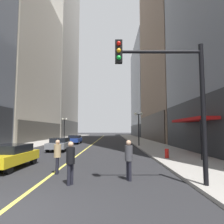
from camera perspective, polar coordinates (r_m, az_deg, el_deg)
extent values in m
plane|color=#262628|center=(40.27, -3.97, -8.16)|extent=(200.00, 200.00, 0.00)
cube|color=#9E9991|center=(41.68, -15.46, -7.78)|extent=(4.50, 78.00, 0.15)
cube|color=#9E9991|center=(40.50, 7.87, -8.00)|extent=(4.50, 78.00, 0.15)
cube|color=#E5D64C|center=(40.27, -3.97, -8.16)|extent=(0.16, 70.00, 0.01)
cube|color=#B7AD99|center=(46.25, -26.12, 11.66)|extent=(13.35, 24.00, 30.18)
cube|color=#403C35|center=(41.85, -18.70, -5.31)|extent=(0.50, 22.80, 3.62)
cube|color=#A8A399|center=(73.86, -16.91, 17.47)|extent=(14.68, 26.00, 60.45)
cube|color=#3A3935|center=(66.49, -11.53, -4.69)|extent=(0.50, 24.70, 5.00)
cube|color=#212327|center=(17.83, 25.75, -3.56)|extent=(0.50, 20.90, 5.00)
cube|color=gray|center=(48.04, 20.59, 23.14)|extent=(15.59, 24.00, 49.28)
cube|color=#332A23|center=(40.33, 11.24, -4.52)|extent=(0.50, 22.80, 5.00)
cube|color=slate|center=(68.09, 13.03, 6.27)|extent=(14.81, 26.00, 30.83)
cube|color=#212327|center=(65.55, 7.00, -5.32)|extent=(0.50, 24.70, 3.70)
cube|color=#B21414|center=(17.96, 22.39, -2.09)|extent=(1.60, 6.31, 0.24)
cylinder|color=black|center=(14.92, 24.45, -7.48)|extent=(0.08, 0.08, 2.88)
cube|color=yellow|center=(12.94, -27.39, -11.57)|extent=(2.10, 4.11, 0.55)
cube|color=black|center=(13.07, -26.85, -9.43)|extent=(1.79, 2.33, 0.50)
cylinder|color=black|center=(11.36, -27.31, -13.97)|extent=(0.25, 0.65, 0.64)
cylinder|color=black|center=(13.85, -21.35, -12.47)|extent=(0.25, 0.65, 0.64)
cylinder|color=black|center=(14.61, -27.53, -11.84)|extent=(0.25, 0.65, 0.64)
cube|color=slate|center=(21.65, -14.58, -9.12)|extent=(1.95, 4.37, 0.55)
cube|color=black|center=(21.84, -14.42, -7.84)|extent=(1.67, 2.46, 0.50)
cylinder|color=black|center=(20.04, -13.36, -10.27)|extent=(0.24, 0.65, 0.64)
cylinder|color=black|center=(20.42, -17.76, -10.07)|extent=(0.24, 0.65, 0.64)
cylinder|color=black|center=(22.99, -11.79, -9.61)|extent=(0.24, 0.65, 0.64)
cylinder|color=black|center=(23.32, -15.66, -9.47)|extent=(0.24, 0.65, 0.64)
cube|color=navy|center=(31.49, -10.46, -7.88)|extent=(1.80, 4.14, 0.55)
cube|color=black|center=(31.67, -10.38, -7.00)|extent=(1.58, 2.32, 0.50)
cylinder|color=black|center=(29.95, -9.50, -8.57)|extent=(0.22, 0.64, 0.64)
cylinder|color=black|center=(30.24, -12.44, -8.48)|extent=(0.22, 0.64, 0.64)
cylinder|color=black|center=(32.80, -8.65, -8.27)|extent=(0.22, 0.64, 0.64)
cylinder|color=black|center=(33.07, -11.34, -8.20)|extent=(0.22, 0.64, 0.64)
cylinder|color=black|center=(10.61, -15.14, -14.55)|extent=(0.14, 0.14, 0.81)
cylinder|color=black|center=(10.46, -15.25, -14.69)|extent=(0.14, 0.14, 0.81)
cylinder|color=tan|center=(10.44, -15.10, -10.68)|extent=(0.38, 0.38, 0.64)
sphere|color=tan|center=(10.40, -15.05, -8.32)|extent=(0.22, 0.22, 0.22)
cylinder|color=black|center=(8.89, 5.41, -16.52)|extent=(0.14, 0.14, 0.84)
cylinder|color=black|center=(9.02, 4.83, -16.36)|extent=(0.14, 0.14, 0.84)
cylinder|color=#3F3F44|center=(8.84, 5.08, -11.67)|extent=(0.46, 0.46, 0.66)
sphere|color=tan|center=(8.80, 5.06, -8.80)|extent=(0.23, 0.23, 0.23)
cylinder|color=black|center=(8.37, -12.03, -17.19)|extent=(0.14, 0.14, 0.83)
cylinder|color=black|center=(8.48, -11.23, -17.04)|extent=(0.14, 0.14, 0.83)
cylinder|color=black|center=(8.30, -11.53, -12.11)|extent=(0.47, 0.47, 0.65)
sphere|color=tan|center=(8.26, -11.48, -9.09)|extent=(0.22, 0.22, 0.22)
cylinder|color=black|center=(8.27, 25.01, -0.68)|extent=(0.18, 0.18, 5.50)
cylinder|color=black|center=(8.28, 13.79, 16.42)|extent=(3.20, 0.12, 0.12)
cube|color=black|center=(8.07, 2.18, 16.85)|extent=(0.28, 0.24, 0.90)
sphere|color=red|center=(8.05, 2.21, 19.07)|extent=(0.17, 0.17, 0.17)
sphere|color=orange|center=(7.94, 2.22, 17.23)|extent=(0.17, 0.17, 0.17)
sphere|color=green|center=(7.84, 2.22, 15.33)|extent=(0.17, 0.17, 0.17)
cylinder|color=black|center=(40.10, -13.26, -5.05)|extent=(0.14, 0.14, 4.20)
cylinder|color=black|center=(40.14, -13.21, -2.13)|extent=(0.80, 0.06, 0.06)
sphere|color=white|center=(40.23, -13.69, -1.98)|extent=(0.36, 0.36, 0.36)
sphere|color=white|center=(40.07, -12.72, -1.99)|extent=(0.36, 0.36, 0.36)
cylinder|color=black|center=(25.95, 7.95, -5.21)|extent=(0.14, 0.14, 4.20)
cylinder|color=black|center=(26.03, 7.90, -0.69)|extent=(0.80, 0.06, 0.06)
sphere|color=white|center=(25.99, 7.13, -0.47)|extent=(0.36, 0.36, 0.36)
sphere|color=white|center=(26.09, 8.66, -0.47)|extent=(0.36, 0.36, 0.36)
cylinder|color=red|center=(15.17, 15.72, -11.64)|extent=(0.28, 0.28, 0.80)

